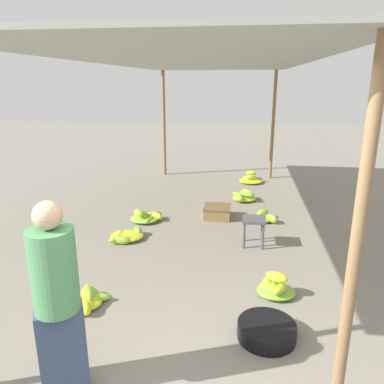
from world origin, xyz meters
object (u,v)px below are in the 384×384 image
object	(u,v)px
banana_pile_left_1	(126,236)
banana_pile_left_2	(146,217)
vendor_foreground	(57,299)
banana_pile_right_2	(245,197)
basin_black	(267,331)
banana_pile_right_1	(251,180)
banana_pile_right_3	(263,217)
banana_pile_left_0	(86,300)
banana_pile_right_0	(274,288)
crate_near	(217,212)
stool	(254,224)

from	to	relation	value
banana_pile_left_1	banana_pile_left_2	bearing A→B (deg)	82.69
vendor_foreground	banana_pile_left_2	distance (m)	3.86
banana_pile_left_1	banana_pile_right_2	distance (m)	2.91
basin_black	banana_pile_right_1	bearing A→B (deg)	90.78
banana_pile_right_2	vendor_foreground	bearing A→B (deg)	-105.02
banana_pile_left_2	banana_pile_right_3	world-z (taller)	banana_pile_left_2
basin_black	banana_pile_left_0	world-z (taller)	banana_pile_left_0
banana_pile_left_0	banana_pile_right_0	bearing A→B (deg)	13.85
banana_pile_right_2	crate_near	xyz separation A→B (m)	(-0.49, -1.08, 0.02)
stool	basin_black	world-z (taller)	stool
banana_pile_right_3	banana_pile_right_0	bearing A→B (deg)	-89.42
banana_pile_left_1	banana_pile_right_0	size ratio (longest dim) A/B	1.34
vendor_foreground	banana_pile_right_0	xyz separation A→B (m)	(1.75, 1.64, -0.74)
banana_pile_right_0	banana_pile_right_2	xyz separation A→B (m)	(-0.36, 3.55, -0.00)
basin_black	banana_pile_right_0	world-z (taller)	banana_pile_right_0
banana_pile_left_0	banana_pile_right_2	bearing A→B (deg)	67.17
banana_pile_left_0	banana_pile_right_2	xyz separation A→B (m)	(1.71, 4.06, 0.02)
banana_pile_left_1	crate_near	xyz separation A→B (m)	(1.35, 1.18, 0.05)
vendor_foreground	banana_pile_right_3	bearing A→B (deg)	66.95
banana_pile_right_0	banana_pile_right_1	bearing A→B (deg)	92.35
banana_pile_right_3	banana_pile_left_0	bearing A→B (deg)	-124.91
basin_black	stool	bearing A→B (deg)	92.58
banana_pile_left_1	banana_pile_right_0	distance (m)	2.55
vendor_foreground	basin_black	bearing A→B (deg)	27.83
stool	banana_pile_right_1	distance (m)	3.66
stool	banana_pile_right_0	distance (m)	1.40
banana_pile_left_0	banana_pile_right_3	world-z (taller)	banana_pile_right_3
banana_pile_left_0	banana_pile_right_0	world-z (taller)	banana_pile_right_0
stool	crate_near	distance (m)	1.30
banana_pile_right_1	banana_pile_left_2	bearing A→B (deg)	-123.09
vendor_foreground	stool	world-z (taller)	vendor_foreground
vendor_foreground	crate_near	world-z (taller)	vendor_foreground
stool	banana_pile_right_2	distance (m)	2.21
banana_pile_left_2	banana_pile_right_2	size ratio (longest dim) A/B	1.08
banana_pile_left_0	banana_pile_left_2	xyz separation A→B (m)	(-0.02, 2.64, 0.00)
vendor_foreground	stool	xyz separation A→B (m)	(1.53, 3.00, -0.48)
banana_pile_left_0	banana_pile_left_2	bearing A→B (deg)	90.39
banana_pile_right_2	crate_near	distance (m)	1.18
banana_pile_right_1	crate_near	size ratio (longest dim) A/B	1.23
vendor_foreground	banana_pile_right_3	xyz separation A→B (m)	(1.73, 4.06, -0.75)
banana_pile_right_2	banana_pile_left_0	bearing A→B (deg)	-112.83
stool	banana_pile_right_2	xyz separation A→B (m)	(-0.13, 2.19, -0.26)
banana_pile_right_0	banana_pile_right_1	distance (m)	5.02
stool	banana_pile_left_2	size ratio (longest dim) A/B	0.73
vendor_foreground	stool	bearing A→B (deg)	63.03
stool	banana_pile_right_0	size ratio (longest dim) A/B	0.97
banana_pile_right_0	banana_pile_right_2	bearing A→B (deg)	95.74
stool	banana_pile_left_0	bearing A→B (deg)	-134.58
vendor_foreground	crate_near	size ratio (longest dim) A/B	3.31
basin_black	banana_pile_left_0	distance (m)	1.96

